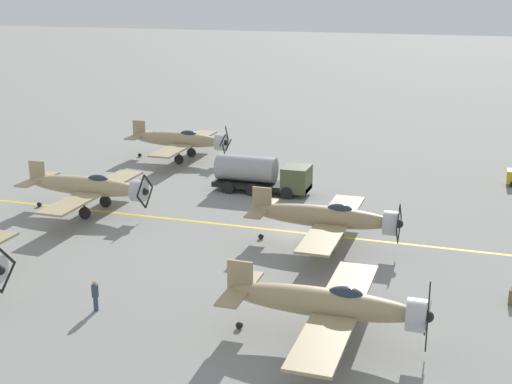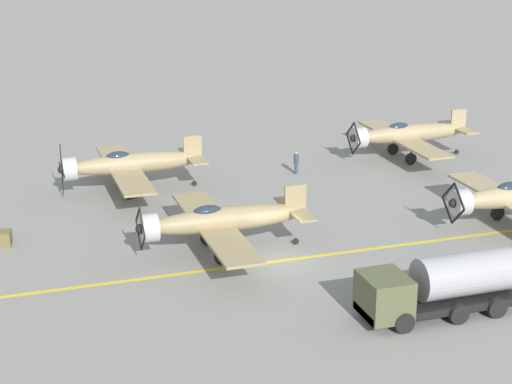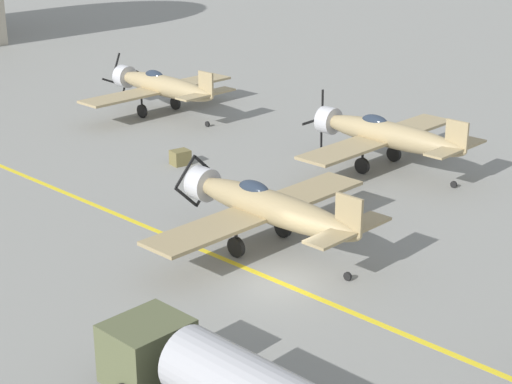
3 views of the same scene
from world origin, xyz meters
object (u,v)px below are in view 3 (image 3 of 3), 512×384
airplane_mid_right (385,134)px  airplane_far_right (161,86)px  airplane_mid_center (266,206)px  fuel_tanker (211,384)px  supply_crate_by_tanker (180,157)px

airplane_mid_right → airplane_far_right: bearing=90.4°
airplane_far_right → airplane_mid_center: airplane_far_right is taller
fuel_tanker → airplane_far_right: bearing=52.1°
airplane_mid_center → airplane_mid_right: size_ratio=1.00×
supply_crate_by_tanker → airplane_mid_right: bearing=-49.7°
airplane_mid_center → supply_crate_by_tanker: bearing=53.2°
airplane_mid_center → fuel_tanker: bearing=-156.2°
airplane_mid_right → supply_crate_by_tanker: bearing=127.6°
airplane_far_right → airplane_mid_center: bearing=-105.3°
supply_crate_by_tanker → fuel_tanker: bearing=-129.2°
airplane_mid_right → fuel_tanker: airplane_mid_right is taller
airplane_mid_center → fuel_tanker: size_ratio=1.50×
airplane_mid_center → airplane_mid_right: bearing=0.2°
airplane_far_right → airplane_mid_right: size_ratio=1.00×
fuel_tanker → airplane_mid_center: bearing=36.4°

